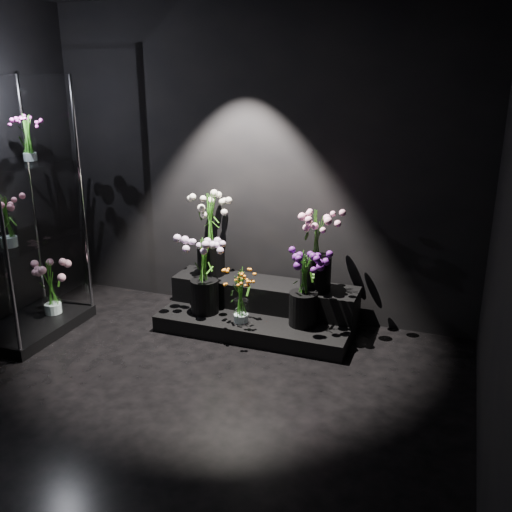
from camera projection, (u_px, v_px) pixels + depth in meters
The scene contains 12 objects.
floor at pixel (154, 422), 3.76m from camera, with size 4.00×4.00×0.00m, color black.
wall_back at pixel (258, 164), 5.10m from camera, with size 4.00×4.00×0.00m, color black.
display_riser at pixel (261, 309), 5.14m from camera, with size 1.70×0.76×0.38m.
display_case at pixel (19, 212), 4.71m from camera, with size 0.59×0.99×2.18m.
bouquet_orange_bells at pixel (241, 296), 4.83m from camera, with size 0.31×0.31×0.47m.
bouquet_lilac at pixel (204, 272), 4.99m from camera, with size 0.43×0.43×0.68m.
bouquet_purple at pixel (304, 286), 4.75m from camera, with size 0.32×0.32×0.65m.
bouquet_cream_roses at pixel (210, 230), 5.23m from camera, with size 0.40×0.40×0.77m.
bouquet_pink_roses at pixel (316, 248), 4.86m from camera, with size 0.36×0.36×0.70m.
bouquet_case_pink at pixel (6, 219), 4.54m from camera, with size 0.40×0.40×0.43m.
bouquet_case_magenta at pixel (28, 137), 4.66m from camera, with size 0.28×0.28×0.38m.
bouquet_case_base_pink at pixel (51, 286), 5.11m from camera, with size 0.43×0.43×0.49m.
Camera 1 is at (1.74, -2.79, 2.23)m, focal length 40.00 mm.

